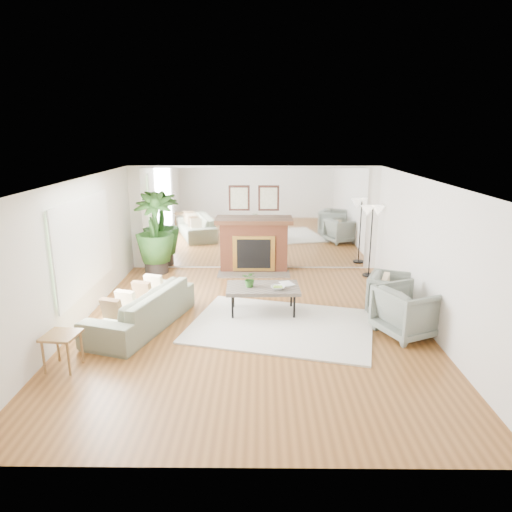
{
  "coord_description": "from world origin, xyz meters",
  "views": [
    {
      "loc": [
        0.15,
        -7.37,
        3.27
      ],
      "look_at": [
        0.08,
        0.6,
        1.1
      ],
      "focal_mm": 32.0,
      "sensor_mm": 36.0,
      "label": 1
    }
  ],
  "objects_px": {
    "potted_ficus": "(155,231)",
    "side_table": "(62,340)",
    "sofa": "(141,308)",
    "coffee_table": "(263,289)",
    "fireplace": "(254,244)",
    "armchair_front": "(408,311)",
    "floor_lamp": "(372,216)",
    "armchair_back": "(391,293)"
  },
  "relations": [
    {
      "from": "potted_ficus",
      "to": "side_table",
      "type": "bearing_deg",
      "value": -93.89
    },
    {
      "from": "potted_ficus",
      "to": "sofa",
      "type": "bearing_deg",
      "value": -82.04
    },
    {
      "from": "coffee_table",
      "to": "fireplace",
      "type": "bearing_deg",
      "value": 94.3
    },
    {
      "from": "armchair_front",
      "to": "floor_lamp",
      "type": "relative_size",
      "value": 0.55
    },
    {
      "from": "armchair_front",
      "to": "side_table",
      "type": "distance_m",
      "value": 5.38
    },
    {
      "from": "potted_ficus",
      "to": "floor_lamp",
      "type": "xyz_separation_m",
      "value": [
        5.04,
        -0.23,
        0.39
      ]
    },
    {
      "from": "fireplace",
      "to": "armchair_front",
      "type": "xyz_separation_m",
      "value": [
        2.6,
        -3.6,
        -0.24
      ]
    },
    {
      "from": "coffee_table",
      "to": "sofa",
      "type": "distance_m",
      "value": 2.19
    },
    {
      "from": "sofa",
      "to": "side_table",
      "type": "xyz_separation_m",
      "value": [
        -0.75,
        -1.46,
        0.1
      ]
    },
    {
      "from": "coffee_table",
      "to": "potted_ficus",
      "type": "bearing_deg",
      "value": 134.86
    },
    {
      "from": "sofa",
      "to": "armchair_front",
      "type": "height_order",
      "value": "armchair_front"
    },
    {
      "from": "fireplace",
      "to": "coffee_table",
      "type": "height_order",
      "value": "fireplace"
    },
    {
      "from": "coffee_table",
      "to": "armchair_front",
      "type": "bearing_deg",
      "value": -20.29
    },
    {
      "from": "armchair_front",
      "to": "floor_lamp",
      "type": "xyz_separation_m",
      "value": [
        0.1,
        3.21,
        1.0
      ]
    },
    {
      "from": "sofa",
      "to": "floor_lamp",
      "type": "height_order",
      "value": "floor_lamp"
    },
    {
      "from": "side_table",
      "to": "floor_lamp",
      "type": "distance_m",
      "value": 6.98
    },
    {
      "from": "armchair_back",
      "to": "floor_lamp",
      "type": "relative_size",
      "value": 0.48
    },
    {
      "from": "armchair_front",
      "to": "side_table",
      "type": "bearing_deg",
      "value": 78.07
    },
    {
      "from": "sofa",
      "to": "armchair_front",
      "type": "xyz_separation_m",
      "value": [
        4.5,
        -0.3,
        0.08
      ]
    },
    {
      "from": "armchair_back",
      "to": "floor_lamp",
      "type": "distance_m",
      "value": 2.44
    },
    {
      "from": "armchair_back",
      "to": "floor_lamp",
      "type": "bearing_deg",
      "value": 20.93
    },
    {
      "from": "armchair_front",
      "to": "potted_ficus",
      "type": "xyz_separation_m",
      "value": [
        -4.94,
        3.44,
        0.61
      ]
    },
    {
      "from": "fireplace",
      "to": "potted_ficus",
      "type": "relative_size",
      "value": 1.07
    },
    {
      "from": "side_table",
      "to": "floor_lamp",
      "type": "height_order",
      "value": "floor_lamp"
    },
    {
      "from": "fireplace",
      "to": "potted_ficus",
      "type": "distance_m",
      "value": 2.37
    },
    {
      "from": "floor_lamp",
      "to": "potted_ficus",
      "type": "bearing_deg",
      "value": 177.39
    },
    {
      "from": "side_table",
      "to": "floor_lamp",
      "type": "bearing_deg",
      "value": 39.29
    },
    {
      "from": "fireplace",
      "to": "side_table",
      "type": "xyz_separation_m",
      "value": [
        -2.65,
        -4.76,
        -0.22
      ]
    },
    {
      "from": "armchair_back",
      "to": "armchair_front",
      "type": "relative_size",
      "value": 0.88
    },
    {
      "from": "coffee_table",
      "to": "potted_ficus",
      "type": "xyz_separation_m",
      "value": [
        -2.54,
        2.55,
        0.54
      ]
    },
    {
      "from": "potted_ficus",
      "to": "armchair_front",
      "type": "bearing_deg",
      "value": -34.86
    },
    {
      "from": "armchair_back",
      "to": "armchair_front",
      "type": "height_order",
      "value": "armchair_front"
    },
    {
      "from": "fireplace",
      "to": "side_table",
      "type": "distance_m",
      "value": 5.46
    },
    {
      "from": "armchair_back",
      "to": "potted_ficus",
      "type": "xyz_separation_m",
      "value": [
        -4.94,
        2.43,
        0.66
      ]
    },
    {
      "from": "armchair_front",
      "to": "armchair_back",
      "type": "bearing_deg",
      "value": -24.47
    },
    {
      "from": "sofa",
      "to": "armchair_back",
      "type": "bearing_deg",
      "value": 116.54
    },
    {
      "from": "sofa",
      "to": "armchair_back",
      "type": "relative_size",
      "value": 2.88
    },
    {
      "from": "sofa",
      "to": "potted_ficus",
      "type": "height_order",
      "value": "potted_ficus"
    },
    {
      "from": "sofa",
      "to": "armchair_back",
      "type": "distance_m",
      "value": 4.55
    },
    {
      "from": "sofa",
      "to": "side_table",
      "type": "distance_m",
      "value": 1.65
    },
    {
      "from": "potted_ficus",
      "to": "armchair_back",
      "type": "bearing_deg",
      "value": -26.25
    },
    {
      "from": "potted_ficus",
      "to": "floor_lamp",
      "type": "height_order",
      "value": "potted_ficus"
    }
  ]
}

